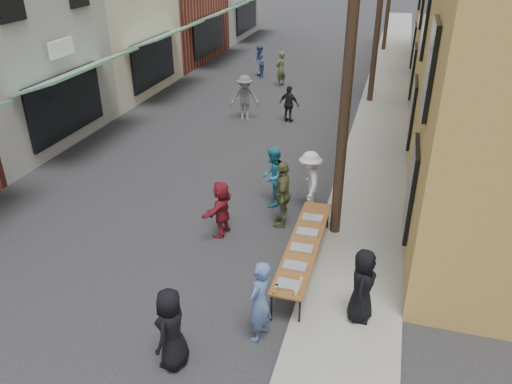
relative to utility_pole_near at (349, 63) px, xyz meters
The scene contains 25 objects.
ground 6.91m from the utility_pole_near, 145.10° to the right, with size 120.00×120.00×0.00m, color #28282B.
sidewalk 12.82m from the utility_pole_near, 86.66° to the left, with size 2.20×60.00×0.10m, color gray.
utility_pole_near is the anchor object (origin of this frame).
utility_pole_mid 12.00m from the utility_pole_near, 90.00° to the left, with size 0.26×0.26×9.00m, color #2D2116.
serving_table 4.23m from the utility_pole_near, 105.47° to the right, with size 0.70×4.00×0.75m.
catering_tray_sausage 5.10m from the utility_pole_near, 98.23° to the right, with size 0.50×0.33×0.08m, color maroon.
catering_tray_foil_b 4.68m from the utility_pole_near, 100.10° to the right, with size 0.50×0.33×0.08m, color #B2B2B7.
catering_tray_buns 4.30m from the utility_pole_near, 103.35° to the right, with size 0.50×0.33×0.08m, color tan.
catering_tray_foil_d 4.00m from the utility_pole_near, 109.57° to the right, with size 0.50×0.33×0.08m, color #B2B2B7.
catering_tray_buns_end 3.81m from the utility_pole_near, 125.27° to the right, with size 0.50×0.33×0.08m, color tan.
condiment_jar_a 5.33m from the utility_pole_near, 100.85° to the right, with size 0.07×0.07×0.08m, color #A57F26.
condiment_jar_b 5.26m from the utility_pole_near, 101.14° to the right, with size 0.07×0.07×0.08m, color #A57F26.
condiment_jar_c 5.19m from the utility_pole_near, 101.44° to the right, with size 0.07×0.07×0.08m, color #A57F26.
cup_stack 5.24m from the utility_pole_near, 94.63° to the right, with size 0.08×0.08×0.12m, color tan.
guest_front_a 6.81m from the utility_pole_near, 112.95° to the right, with size 0.81×0.53×1.65m, color black.
guest_front_b 5.62m from the utility_pole_near, 102.09° to the right, with size 0.64×0.42×1.76m, color #4D6796.
guest_front_c 4.27m from the utility_pole_near, 150.23° to the left, with size 0.87×0.68×1.79m, color teal.
guest_front_d 3.86m from the utility_pole_near, 130.17° to the left, with size 1.16×0.67×1.80m, color white.
guest_front_e 3.86m from the utility_pole_near, behind, with size 1.09×0.45×1.86m, color brown.
guest_queue_back 4.78m from the utility_pole_near, 164.33° to the right, with size 1.41×0.45×1.52m, color maroon.
server 4.91m from the utility_pole_near, 73.73° to the right, with size 0.79×0.51×1.61m, color black.
passerby_left 10.11m from the utility_pole_near, 121.41° to the left, with size 1.23×0.70×1.90m, color slate.
passerby_mid 9.60m from the utility_pole_near, 110.34° to the left, with size 0.90×0.37×1.53m, color black.
passerby_right 14.85m from the utility_pole_near, 108.99° to the left, with size 0.64×0.42×1.77m, color #505C35.
passerby_far 16.63m from the utility_pole_near, 112.53° to the left, with size 0.85×0.66×1.74m, color #4F6999.
Camera 1 is at (5.35, -8.36, 7.09)m, focal length 35.00 mm.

